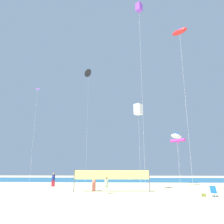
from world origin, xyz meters
TOP-DOWN VIEW (x-y plane):
  - ground_plane at (0.00, 0.00)m, footprint 120.00×120.00m
  - ocean_band at (0.00, 34.26)m, footprint 120.00×20.00m
  - beachgoer_sage_shirt at (0.20, 6.52)m, footprint 0.37×0.37m
  - beachgoer_navy_shirt at (-7.77, 15.10)m, footprint 0.41×0.41m
  - beachgoer_coral_shirt at (-1.36, 9.04)m, footprint 0.36×0.36m
  - folding_beach_chair at (9.77, 5.00)m, footprint 0.52×0.65m
  - volleyball_net at (0.64, 8.12)m, footprint 7.90×0.61m
  - beach_handbag at (8.82, 4.85)m, footprint 0.33×0.16m
  - kite_white_inflatable at (9.10, 14.37)m, footprint 1.93×1.56m
  - kite_red_inflatable at (7.38, 2.83)m, footprint 1.49×1.30m
  - kite_violet_box at (3.84, 5.12)m, footprint 0.82×0.82m
  - kite_white_box at (3.60, 7.84)m, footprint 1.03×1.03m
  - kite_magenta_tube at (10.40, 19.25)m, footprint 2.08×2.10m
  - kite_violet_diamond at (-10.91, 14.55)m, footprint 0.79×0.78m
  - kite_black_delta at (-4.14, 19.85)m, footprint 1.51×1.10m

SIDE VIEW (x-z plane):
  - ground_plane at x=0.00m, z-range 0.00..0.00m
  - ocean_band at x=0.00m, z-range 0.00..0.01m
  - beach_handbag at x=8.82m, z-range 0.00..0.26m
  - folding_beach_chair at x=9.77m, z-range 0.02..0.91m
  - beachgoer_coral_shirt at x=-1.36m, z-range 0.05..1.62m
  - beachgoer_sage_shirt at x=0.20m, z-range 0.06..1.67m
  - beachgoer_navy_shirt at x=-7.77m, z-range 0.06..1.87m
  - volleyball_net at x=0.64m, z-range 0.43..2.83m
  - kite_magenta_tube at x=10.40m, z-range 3.19..10.07m
  - kite_white_inflatable at x=9.10m, z-range 3.06..10.22m
  - kite_white_box at x=3.60m, z-range 4.06..13.38m
  - kite_violet_diamond at x=-10.91m, z-range 6.64..20.84m
  - kite_red_inflatable at x=7.38m, z-range 7.25..22.63m
  - kite_black_delta at x=-4.14m, z-range 8.93..28.36m
  - kite_violet_box at x=3.84m, z-range 9.57..29.82m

